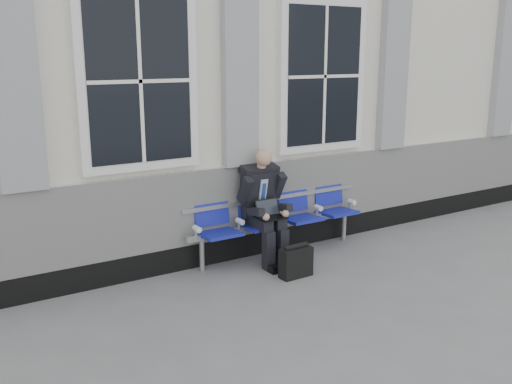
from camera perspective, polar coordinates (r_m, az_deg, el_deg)
ground at (r=6.76m, az=11.47°, el=-8.66°), size 70.00×70.00×0.00m
station_building at (r=9.09m, az=-3.29°, el=11.68°), size 14.40×4.40×4.49m
bench at (r=7.31m, az=2.18°, el=-2.09°), size 2.60×0.47×0.91m
businessman at (r=6.99m, az=0.75°, el=-0.98°), size 0.57×0.77×1.43m
briefcase at (r=6.69m, az=4.01°, el=-6.96°), size 0.40×0.17×0.40m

